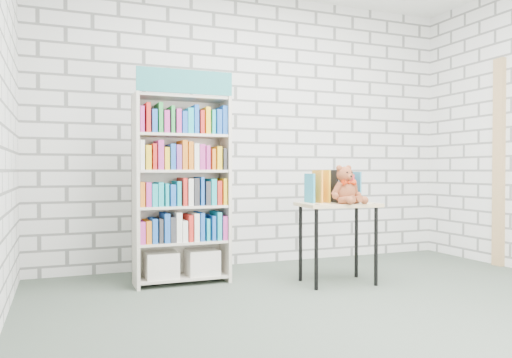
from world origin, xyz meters
name	(u,v)px	position (x,y,z in m)	size (l,w,h in m)	color
ground	(365,314)	(0.00, 0.00, 0.00)	(4.50, 4.50, 0.00)	#424E42
room_shell	(366,49)	(0.00, 0.00, 1.78)	(4.52, 4.02, 2.81)	silver
bookshelf	(182,187)	(-0.95, 1.36, 0.82)	(0.80, 0.31, 1.80)	beige
display_table	(338,214)	(0.29, 0.86, 0.59)	(0.68, 0.50, 0.69)	tan
table_books	(332,187)	(0.30, 0.96, 0.82)	(0.46, 0.24, 0.27)	teal
teddy_bear	(346,188)	(0.32, 0.76, 0.82)	(0.30, 0.28, 0.32)	brown
door_trim	(499,162)	(2.23, 0.95, 1.05)	(0.05, 0.12, 2.10)	tan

